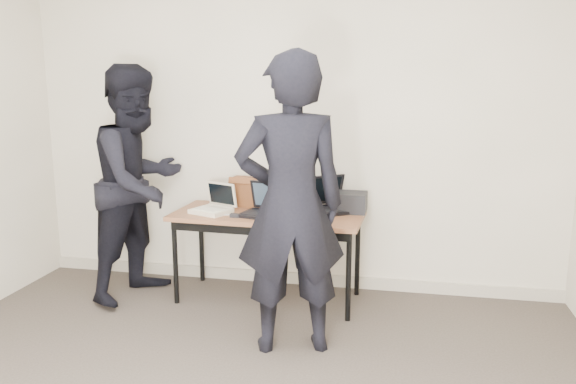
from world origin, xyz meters
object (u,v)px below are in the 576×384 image
(desk, at_px, (267,221))
(person_observer, at_px, (139,183))
(laptop_right, at_px, (328,203))
(person_typist, at_px, (290,205))
(equipment_box, at_px, (349,202))
(laptop_beige, at_px, (214,207))
(laptop_center, at_px, (265,207))
(leather_satchel, at_px, (253,191))

(desk, bearing_deg, person_observer, -172.75)
(laptop_right, height_order, person_typist, person_typist)
(person_typist, xyz_separation_m, person_observer, (-1.38, 0.70, -0.03))
(equipment_box, distance_m, person_observer, 1.70)
(equipment_box, bearing_deg, laptop_beige, -167.69)
(person_typist, relative_size, person_observer, 1.03)
(person_typist, bearing_deg, person_observer, -44.11)
(laptop_right, xyz_separation_m, person_observer, (-1.50, -0.27, 0.16))
(laptop_right, height_order, person_observer, person_observer)
(desk, distance_m, person_observer, 1.08)
(person_typist, height_order, person_observer, person_typist)
(desk, bearing_deg, laptop_center, -104.00)
(leather_satchel, bearing_deg, person_typist, -55.50)
(laptop_center, xyz_separation_m, laptop_right, (0.47, 0.23, 0.01))
(desk, distance_m, equipment_box, 0.67)
(laptop_beige, distance_m, person_typist, 1.09)
(laptop_beige, xyz_separation_m, leather_satchel, (0.25, 0.27, 0.08))
(person_typist, bearing_deg, laptop_beige, -61.11)
(desk, height_order, person_observer, person_observer)
(laptop_center, distance_m, person_observer, 1.05)
(laptop_center, distance_m, leather_satchel, 0.32)
(laptop_center, bearing_deg, laptop_beige, -167.01)
(person_typist, bearing_deg, desk, -83.90)
(desk, relative_size, laptop_right, 2.97)
(laptop_center, xyz_separation_m, leather_satchel, (-0.17, 0.26, 0.07))
(desk, bearing_deg, laptop_beige, -171.90)
(laptop_beige, height_order, person_typist, person_typist)
(laptop_beige, bearing_deg, desk, 27.75)
(desk, relative_size, leather_satchel, 4.03)
(laptop_center, bearing_deg, person_observer, -164.97)
(equipment_box, bearing_deg, person_typist, -106.86)
(desk, distance_m, person_typist, 0.90)
(laptop_center, xyz_separation_m, equipment_box, (0.64, 0.23, 0.02))
(laptop_beige, distance_m, equipment_box, 1.09)
(laptop_right, bearing_deg, person_observer, 156.49)
(desk, relative_size, equipment_box, 5.63)
(laptop_beige, bearing_deg, person_typist, -21.29)
(equipment_box, height_order, person_observer, person_observer)
(desk, height_order, person_typist, person_typist)
(laptop_center, distance_m, equipment_box, 0.68)
(leather_satchel, relative_size, equipment_box, 1.40)
(laptop_beige, bearing_deg, leather_satchel, 69.13)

